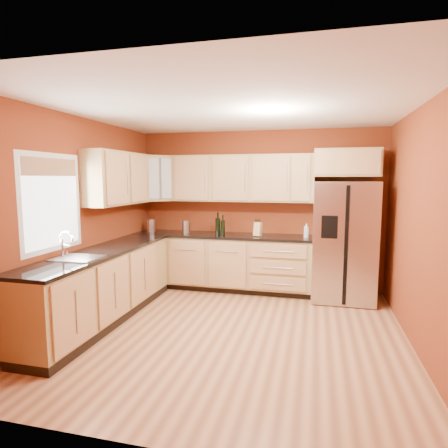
# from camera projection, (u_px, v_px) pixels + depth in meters

# --- Properties ---
(floor) EXTENTS (4.00, 4.00, 0.00)m
(floor) POSITION_uv_depth(u_px,v_px,m) (231.00, 333.00, 4.44)
(floor) COLOR #955A3A
(floor) RESTS_ON ground
(ceiling) EXTENTS (4.00, 4.00, 0.00)m
(ceiling) POSITION_uv_depth(u_px,v_px,m) (232.00, 108.00, 4.13)
(ceiling) COLOR white
(ceiling) RESTS_ON wall_back
(wall_back) EXTENTS (4.00, 0.04, 2.60)m
(wall_back) POSITION_uv_depth(u_px,v_px,m) (258.00, 210.00, 6.21)
(wall_back) COLOR maroon
(wall_back) RESTS_ON floor
(wall_front) EXTENTS (4.00, 0.04, 2.60)m
(wall_front) POSITION_uv_depth(u_px,v_px,m) (162.00, 262.00, 2.36)
(wall_front) COLOR maroon
(wall_front) RESTS_ON floor
(wall_left) EXTENTS (0.04, 4.00, 2.60)m
(wall_left) POSITION_uv_depth(u_px,v_px,m) (79.00, 220.00, 4.76)
(wall_left) COLOR maroon
(wall_left) RESTS_ON floor
(wall_right) EXTENTS (0.04, 4.00, 2.60)m
(wall_right) POSITION_uv_depth(u_px,v_px,m) (423.00, 230.00, 3.81)
(wall_right) COLOR maroon
(wall_right) RESTS_ON floor
(base_cabinets_back) EXTENTS (2.90, 0.60, 0.88)m
(base_cabinets_back) POSITION_uv_depth(u_px,v_px,m) (222.00, 263.00, 6.16)
(base_cabinets_back) COLOR #A4894F
(base_cabinets_back) RESTS_ON floor
(base_cabinets_left) EXTENTS (0.60, 2.80, 0.88)m
(base_cabinets_left) POSITION_uv_depth(u_px,v_px,m) (102.00, 287.00, 4.79)
(base_cabinets_left) COLOR #A4894F
(base_cabinets_left) RESTS_ON floor
(countertop_back) EXTENTS (2.90, 0.62, 0.04)m
(countertop_back) POSITION_uv_depth(u_px,v_px,m) (221.00, 235.00, 6.09)
(countertop_back) COLOR black
(countertop_back) RESTS_ON base_cabinets_back
(countertop_left) EXTENTS (0.62, 2.80, 0.04)m
(countertop_left) POSITION_uv_depth(u_px,v_px,m) (102.00, 252.00, 4.74)
(countertop_left) COLOR black
(countertop_left) RESTS_ON base_cabinets_left
(upper_cabinets_back) EXTENTS (2.30, 0.33, 0.75)m
(upper_cabinets_back) POSITION_uv_depth(u_px,v_px,m) (242.00, 178.00, 6.05)
(upper_cabinets_back) COLOR #A4894F
(upper_cabinets_back) RESTS_ON wall_back
(upper_cabinets_left) EXTENTS (0.33, 1.35, 0.75)m
(upper_cabinets_left) POSITION_uv_depth(u_px,v_px,m) (118.00, 178.00, 5.36)
(upper_cabinets_left) COLOR #A4894F
(upper_cabinets_left) RESTS_ON wall_left
(corner_upper_cabinet) EXTENTS (0.67, 0.67, 0.75)m
(corner_upper_cabinet) POSITION_uv_depth(u_px,v_px,m) (156.00, 178.00, 6.23)
(corner_upper_cabinet) COLOR #A4894F
(corner_upper_cabinet) RESTS_ON wall_back
(over_fridge_cabinet) EXTENTS (0.92, 0.60, 0.40)m
(over_fridge_cabinet) POSITION_uv_depth(u_px,v_px,m) (346.00, 163.00, 5.51)
(over_fridge_cabinet) COLOR #A4894F
(over_fridge_cabinet) RESTS_ON wall_back
(refrigerator) EXTENTS (0.90, 0.75, 1.78)m
(refrigerator) POSITION_uv_depth(u_px,v_px,m) (344.00, 241.00, 5.58)
(refrigerator) COLOR #BABBC0
(refrigerator) RESTS_ON floor
(window) EXTENTS (0.03, 0.90, 1.00)m
(window) POSITION_uv_depth(u_px,v_px,m) (52.00, 203.00, 4.24)
(window) COLOR white
(window) RESTS_ON wall_left
(sink_faucet) EXTENTS (0.50, 0.42, 0.30)m
(sink_faucet) POSITION_uv_depth(u_px,v_px,m) (77.00, 245.00, 4.23)
(sink_faucet) COLOR silver
(sink_faucet) RESTS_ON countertop_left
(canister_left) EXTENTS (0.16, 0.16, 0.22)m
(canister_left) POSITION_uv_depth(u_px,v_px,m) (152.00, 225.00, 6.36)
(canister_left) COLOR #BABBC0
(canister_left) RESTS_ON countertop_back
(canister_right) EXTENTS (0.15, 0.15, 0.22)m
(canister_right) POSITION_uv_depth(u_px,v_px,m) (186.00, 227.00, 6.14)
(canister_right) COLOR #BABBC0
(canister_right) RESTS_ON countertop_back
(wine_bottle_a) EXTENTS (0.09, 0.09, 0.32)m
(wine_bottle_a) POSITION_uv_depth(u_px,v_px,m) (223.00, 225.00, 6.05)
(wine_bottle_a) COLOR black
(wine_bottle_a) RESTS_ON countertop_back
(wine_bottle_b) EXTENTS (0.10, 0.10, 0.35)m
(wine_bottle_b) POSITION_uv_depth(u_px,v_px,m) (218.00, 223.00, 6.12)
(wine_bottle_b) COLOR black
(wine_bottle_b) RESTS_ON countertop_back
(knife_block) EXTENTS (0.13, 0.12, 0.22)m
(knife_block) POSITION_uv_depth(u_px,v_px,m) (258.00, 229.00, 5.88)
(knife_block) COLOR tan
(knife_block) RESTS_ON countertop_back
(soap_dispenser) EXTENTS (0.07, 0.07, 0.21)m
(soap_dispenser) POSITION_uv_depth(u_px,v_px,m) (306.00, 231.00, 5.74)
(soap_dispenser) COLOR white
(soap_dispenser) RESTS_ON countertop_back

